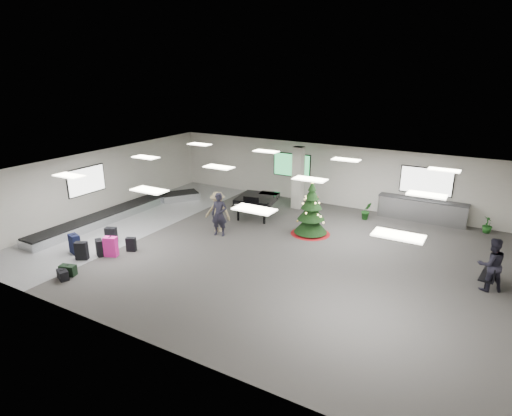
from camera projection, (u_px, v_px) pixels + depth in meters
The scene contains 20 objects.
ground at pixel (261, 248), 17.36m from camera, with size 18.00×18.00×0.00m, color #3E3B38.
room_envelope at pixel (262, 188), 17.37m from camera, with size 18.02×14.02×3.21m.
baggage_carousel at pixel (121, 213), 20.95m from camera, with size 2.28×9.71×0.43m.
service_counter at pixel (422, 210), 20.29m from camera, with size 4.05×0.65×1.08m.
suitcase_0 at pixel (82, 251), 16.24m from camera, with size 0.52×0.44×0.72m.
suitcase_1 at pixel (99, 248), 16.58m from camera, with size 0.48×0.41×0.68m.
pink_suitcase at pixel (111, 247), 16.51m from camera, with size 0.57×0.45×0.81m.
suitcase_3 at pixel (131, 244), 17.01m from camera, with size 0.43×0.35×0.59m.
navy_suitcase at pixel (75, 244), 16.77m from camera, with size 0.57×0.42×0.80m.
green_duffel at pixel (68, 270), 15.05m from camera, with size 0.62×0.44×0.39m.
suitcase_8 at pixel (111, 235), 17.79m from camera, with size 0.52×0.41×0.69m.
black_duffel at pixel (63, 275), 14.76m from camera, with size 0.58×0.45×0.35m.
christmas_tree at pixel (311, 216), 18.61m from camera, with size 1.74×1.74×2.48m.
grand_piano at pixel (256, 200), 20.66m from camera, with size 2.01×2.43×1.25m.
bench at pixel (493, 272), 14.25m from camera, with size 0.62×1.41×0.87m.
traveler_a at pixel (219, 214), 18.43m from camera, with size 0.70×0.46×1.91m, color black.
traveler_b at pixel (218, 212), 18.90m from camera, with size 1.18×0.68×1.83m, color #8D7A57.
traveler_bench at pixel (491, 264), 13.83m from camera, with size 0.88×0.69×1.82m, color black.
potted_plant_left at pixel (366, 211), 20.54m from camera, with size 0.48×0.39×0.87m, color #133D13.
potted_plant_right at pixel (487, 225), 18.88m from camera, with size 0.42×0.42×0.75m, color #133D13.
Camera 1 is at (7.80, -13.96, 6.95)m, focal length 30.00 mm.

